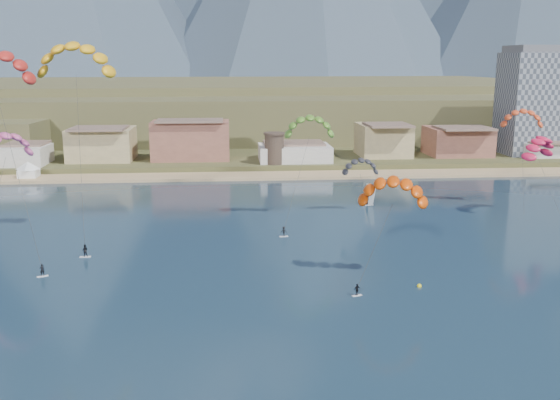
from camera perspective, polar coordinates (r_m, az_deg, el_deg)
name	(u,v)px	position (r m, az deg, el deg)	size (l,w,h in m)	color
ground	(306,371)	(63.47, 2.39, -15.20)	(2400.00, 2400.00, 0.00)	black
beach	(257,176)	(164.55, -2.06, 2.22)	(2200.00, 12.00, 0.90)	tan
land	(236,93)	(616.54, -3.97, 9.67)	(2200.00, 900.00, 4.00)	brown
foothills	(294,107)	(290.47, 1.26, 8.42)	(940.00, 210.00, 18.00)	brown
town	(111,140)	(182.09, -15.04, 5.26)	(400.00, 24.00, 12.00)	silver
apartment_tower	(537,101)	(205.87, 22.23, 8.30)	(20.00, 16.00, 32.00)	gray
watchtower	(274,148)	(171.77, -0.52, 4.72)	(5.82, 5.82, 8.60)	#47382D
kitesurfer_yellow	(75,55)	(107.72, -18.07, 12.37)	(13.21, 13.52, 33.69)	silver
kitesurfer_orange	(393,186)	(87.08, 10.18, 1.22)	(12.16, 11.16, 16.35)	silver
kitesurfer_green	(309,124)	(117.11, 2.66, 6.91)	(11.45, 14.34, 22.14)	silver
distant_kite_pink	(4,141)	(110.03, -23.67, 4.89)	(9.43, 9.39, 20.02)	#262626
distant_kite_dark	(361,164)	(124.71, 7.30, 3.29)	(7.68, 5.63, 13.06)	#262626
distant_kite_orange	(523,115)	(137.55, 21.08, 7.17)	(9.25, 6.73, 21.48)	#262626
distant_kite_red	(539,144)	(130.76, 22.36, 4.73)	(9.92, 9.31, 17.34)	#262626
windsurfer	(368,199)	(132.74, 7.99, 0.12)	(2.47, 2.67, 4.39)	silver
buoy	(419,286)	(86.82, 12.49, -7.60)	(0.64, 0.64, 0.64)	yellow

